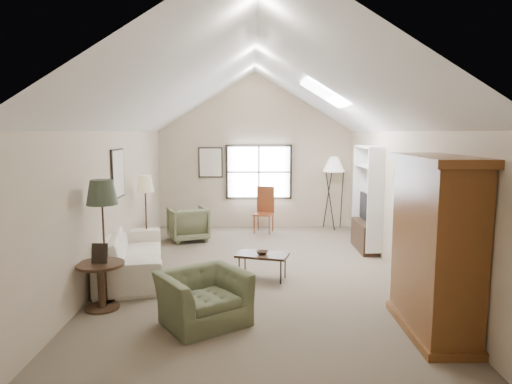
{
  "coord_description": "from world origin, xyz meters",
  "views": [
    {
      "loc": [
        -0.06,
        -7.83,
        2.49
      ],
      "look_at": [
        0.0,
        0.4,
        1.4
      ],
      "focal_mm": 32.0,
      "sensor_mm": 36.0,
      "label": 1
    }
  ],
  "objects_px": {
    "side_table": "(101,286)",
    "side_chair": "(264,210)",
    "coffee_table": "(262,266)",
    "armoire": "(435,246)",
    "sofa": "(131,252)",
    "armchair_near": "(203,298)",
    "armchair_far": "(188,224)"
  },
  "relations": [
    {
      "from": "side_table",
      "to": "side_chair",
      "type": "xyz_separation_m",
      "value": [
        2.41,
        4.9,
        0.23
      ]
    },
    {
      "from": "coffee_table",
      "to": "side_chair",
      "type": "distance_m",
      "value": 3.63
    },
    {
      "from": "armoire",
      "to": "coffee_table",
      "type": "height_order",
      "value": "armoire"
    },
    {
      "from": "side_chair",
      "to": "side_table",
      "type": "bearing_deg",
      "value": -100.6
    },
    {
      "from": "coffee_table",
      "to": "side_chair",
      "type": "bearing_deg",
      "value": 88.27
    },
    {
      "from": "armoire",
      "to": "side_table",
      "type": "distance_m",
      "value": 4.51
    },
    {
      "from": "coffee_table",
      "to": "side_table",
      "type": "relative_size",
      "value": 1.29
    },
    {
      "from": "sofa",
      "to": "side_chair",
      "type": "distance_m",
      "value": 4.09
    },
    {
      "from": "armchair_near",
      "to": "side_chair",
      "type": "relative_size",
      "value": 0.93
    },
    {
      "from": "side_table",
      "to": "armchair_far",
      "type": "bearing_deg",
      "value": 80.94
    },
    {
      "from": "armoire",
      "to": "armchair_far",
      "type": "xyz_separation_m",
      "value": [
        -3.73,
        4.87,
        -0.71
      ]
    },
    {
      "from": "armchair_near",
      "to": "sofa",
      "type": "bearing_deg",
      "value": 91.69
    },
    {
      "from": "armchair_near",
      "to": "side_chair",
      "type": "distance_m",
      "value": 5.48
    },
    {
      "from": "coffee_table",
      "to": "side_table",
      "type": "distance_m",
      "value": 2.64
    },
    {
      "from": "armoire",
      "to": "armchair_far",
      "type": "distance_m",
      "value": 6.17
    },
    {
      "from": "armoire",
      "to": "armchair_near",
      "type": "height_order",
      "value": "armoire"
    },
    {
      "from": "armoire",
      "to": "side_chair",
      "type": "relative_size",
      "value": 1.94
    },
    {
      "from": "armoire",
      "to": "coffee_table",
      "type": "relative_size",
      "value": 2.57
    },
    {
      "from": "armchair_far",
      "to": "side_table",
      "type": "xyz_separation_m",
      "value": [
        -0.65,
        -4.09,
        -0.06
      ]
    },
    {
      "from": "armoire",
      "to": "armchair_near",
      "type": "xyz_separation_m",
      "value": [
        -2.89,
        0.28,
        -0.76
      ]
    },
    {
      "from": "armchair_far",
      "to": "side_table",
      "type": "relative_size",
      "value": 1.28
    },
    {
      "from": "armoire",
      "to": "side_table",
      "type": "relative_size",
      "value": 3.3
    },
    {
      "from": "armoire",
      "to": "sofa",
      "type": "distance_m",
      "value": 5.04
    },
    {
      "from": "sofa",
      "to": "armchair_near",
      "type": "distance_m",
      "value": 2.57
    },
    {
      "from": "sofa",
      "to": "coffee_table",
      "type": "xyz_separation_m",
      "value": [
        2.3,
        -0.31,
        -0.17
      ]
    },
    {
      "from": "side_chair",
      "to": "armchair_near",
      "type": "bearing_deg",
      "value": -84.06
    },
    {
      "from": "armoire",
      "to": "side_chair",
      "type": "distance_m",
      "value": 6.04
    },
    {
      "from": "sofa",
      "to": "armoire",
      "type": "bearing_deg",
      "value": -130.52
    },
    {
      "from": "coffee_table",
      "to": "side_chair",
      "type": "height_order",
      "value": "side_chair"
    },
    {
      "from": "armchair_near",
      "to": "side_table",
      "type": "xyz_separation_m",
      "value": [
        -1.49,
        0.5,
        -0.01
      ]
    },
    {
      "from": "armchair_near",
      "to": "side_table",
      "type": "relative_size",
      "value": 1.58
    },
    {
      "from": "armchair_near",
      "to": "side_chair",
      "type": "xyz_separation_m",
      "value": [
        0.92,
        5.4,
        0.22
      ]
    }
  ]
}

